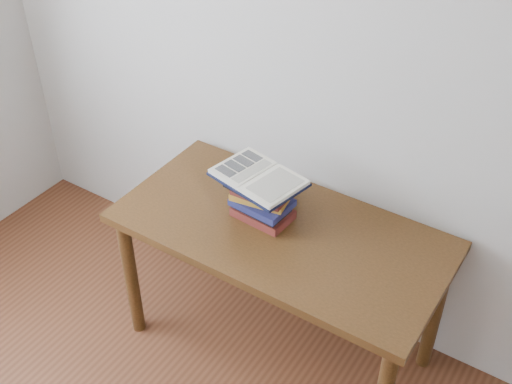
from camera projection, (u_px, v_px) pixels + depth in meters
The scene contains 3 objects.
desk at pixel (280, 246), 2.61m from camera, with size 1.33×0.67×0.71m.
book_stack at pixel (261, 199), 2.54m from camera, with size 0.26×0.20×0.18m.
open_book at pixel (259, 178), 2.49m from camera, with size 0.38×0.30×0.03m.
Camera 1 is at (1.02, -0.29, 2.38)m, focal length 45.00 mm.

